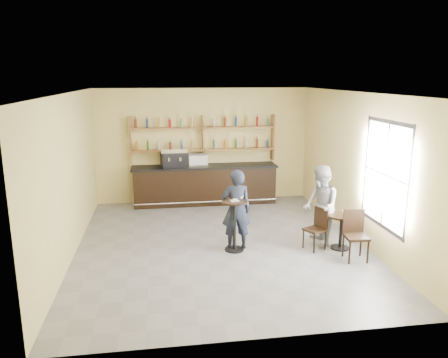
{
  "coord_description": "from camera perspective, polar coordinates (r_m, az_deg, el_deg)",
  "views": [
    {
      "loc": [
        -1.23,
        -8.7,
        3.54
      ],
      "look_at": [
        0.2,
        0.8,
        1.25
      ],
      "focal_mm": 35.0,
      "sensor_mm": 36.0,
      "label": 1
    }
  ],
  "objects": [
    {
      "name": "floor",
      "position": [
        9.47,
        -0.48,
        -8.53
      ],
      "size": [
        7.0,
        7.0,
        0.0
      ],
      "primitive_type": "plane",
      "color": "slate",
      "rests_on": "ground"
    },
    {
      "name": "wall_left",
      "position": [
        9.09,
        -19.57,
        0.3
      ],
      "size": [
        0.0,
        7.0,
        7.0
      ],
      "primitive_type": "plane",
      "rotation": [
        1.57,
        0.0,
        1.57
      ],
      "color": "#E4D081",
      "rests_on": "floor"
    },
    {
      "name": "donut",
      "position": [
        8.82,
        1.46,
        -2.73
      ],
      "size": [
        0.11,
        0.11,
        0.04
      ],
      "primitive_type": "torus",
      "rotation": [
        0.0,
        0.0,
        0.02
      ],
      "color": "gold",
      "rests_on": "napkin"
    },
    {
      "name": "napkin",
      "position": [
        8.83,
        1.38,
        -2.84
      ],
      "size": [
        0.19,
        0.19,
        0.0
      ],
      "primitive_type": "cube",
      "rotation": [
        0.0,
        0.0,
        0.15
      ],
      "color": "white",
      "rests_on": "pedestal_table"
    },
    {
      "name": "bar_counter",
      "position": [
        12.29,
        -2.52,
        -0.72
      ],
      "size": [
        4.03,
        0.79,
        1.09
      ],
      "primitive_type": null,
      "color": "black",
      "rests_on": "floor"
    },
    {
      "name": "pedestal_table",
      "position": [
        9.0,
        1.37,
        -6.12
      ],
      "size": [
        0.66,
        0.66,
        1.07
      ],
      "primitive_type": null,
      "rotation": [
        0.0,
        0.0,
        0.33
      ],
      "color": "black",
      "rests_on": "floor"
    },
    {
      "name": "cup_pedestal",
      "position": [
        8.94,
        2.16,
        -2.33
      ],
      "size": [
        0.16,
        0.16,
        0.1
      ],
      "primitive_type": "imported",
      "rotation": [
        0.0,
        0.0,
        0.32
      ],
      "color": "white",
      "rests_on": "pedestal_table"
    },
    {
      "name": "ceiling",
      "position": [
        8.8,
        -0.53,
        11.19
      ],
      "size": [
        7.0,
        7.0,
        0.0
      ],
      "primitive_type": "plane",
      "rotation": [
        3.14,
        0.0,
        0.0
      ],
      "color": "white",
      "rests_on": "wall_back"
    },
    {
      "name": "patron_second",
      "position": [
        9.38,
        12.49,
        -3.49
      ],
      "size": [
        0.69,
        0.87,
        1.73
      ],
      "primitive_type": "imported",
      "rotation": [
        0.0,
        0.0,
        -1.62
      ],
      "color": "gray",
      "rests_on": "floor"
    },
    {
      "name": "shelf_unit",
      "position": [
        12.26,
        -2.72,
        5.27
      ],
      "size": [
        4.0,
        0.26,
        1.4
      ],
      "primitive_type": null,
      "color": "brown",
      "rests_on": "wall_back"
    },
    {
      "name": "liquor_bottles",
      "position": [
        12.24,
        -2.73,
        6.06
      ],
      "size": [
        3.68,
        0.1,
        1.0
      ],
      "primitive_type": null,
      "color": "#8C5919",
      "rests_on": "shelf_unit"
    },
    {
      "name": "wall_right",
      "position": [
        9.87,
        17.02,
        1.47
      ],
      "size": [
        0.0,
        7.0,
        7.0
      ],
      "primitive_type": "plane",
      "rotation": [
        1.57,
        0.0,
        -1.57
      ],
      "color": "#E4D081",
      "rests_on": "floor"
    },
    {
      "name": "espresso_machine",
      "position": [
        12.06,
        -6.5,
        2.82
      ],
      "size": [
        0.77,
        0.56,
        0.51
      ],
      "primitive_type": null,
      "rotation": [
        0.0,
        0.0,
        0.16
      ],
      "color": "black",
      "rests_on": "bar_counter"
    },
    {
      "name": "man_main",
      "position": [
        9.02,
        1.59,
        -3.99
      ],
      "size": [
        0.62,
        0.41,
        1.69
      ],
      "primitive_type": "imported",
      "rotation": [
        0.0,
        0.0,
        3.13
      ],
      "color": "black",
      "rests_on": "floor"
    },
    {
      "name": "chair_south",
      "position": [
        8.93,
        16.88,
        -7.17
      ],
      "size": [
        0.45,
        0.45,
        0.98
      ],
      "primitive_type": null,
      "rotation": [
        0.0,
        0.0,
        -0.07
      ],
      "color": "black",
      "rests_on": "floor"
    },
    {
      "name": "wall_front",
      "position": [
        5.69,
        4.47,
        -6.58
      ],
      "size": [
        7.0,
        0.0,
        7.0
      ],
      "primitive_type": "plane",
      "rotation": [
        -1.57,
        0.0,
        0.0
      ],
      "color": "#E4D081",
      "rests_on": "floor"
    },
    {
      "name": "pastry_case",
      "position": [
        12.12,
        -3.44,
        2.47
      ],
      "size": [
        0.55,
        0.45,
        0.32
      ],
      "primitive_type": null,
      "rotation": [
        0.0,
        0.0,
        0.06
      ],
      "color": "silver",
      "rests_on": "bar_counter"
    },
    {
      "name": "wall_back",
      "position": [
        12.42,
        -2.77,
        4.4
      ],
      "size": [
        7.0,
        0.0,
        7.0
      ],
      "primitive_type": "plane",
      "rotation": [
        1.57,
        0.0,
        0.0
      ],
      "color": "#E4D081",
      "rests_on": "floor"
    },
    {
      "name": "chair_west",
      "position": [
        9.28,
        11.78,
        -6.45
      ],
      "size": [
        0.5,
        0.5,
        0.87
      ],
      "primitive_type": null,
      "rotation": [
        0.0,
        0.0,
        -1.14
      ],
      "color": "black",
      "rests_on": "floor"
    },
    {
      "name": "window_pane",
      "position": [
        8.8,
        20.34,
        0.49
      ],
      "size": [
        0.0,
        2.0,
        2.0
      ],
      "primitive_type": "plane",
      "rotation": [
        1.57,
        0.0,
        -1.57
      ],
      "color": "white",
      "rests_on": "wall_right"
    },
    {
      "name": "cup_cafe",
      "position": [
        9.35,
        15.45,
        -4.25
      ],
      "size": [
        0.12,
        0.12,
        0.09
      ],
      "primitive_type": "imported",
      "rotation": [
        0.0,
        0.0,
        0.26
      ],
      "color": "white",
      "rests_on": "cafe_table"
    },
    {
      "name": "cafe_table",
      "position": [
        9.46,
        15.01,
        -6.67
      ],
      "size": [
        0.73,
        0.73,
        0.74
      ],
      "primitive_type": null,
      "rotation": [
        0.0,
        0.0,
        0.31
      ],
      "color": "black",
      "rests_on": "floor"
    },
    {
      "name": "window_frame",
      "position": [
        8.8,
        20.31,
        0.49
      ],
      "size": [
        0.04,
        1.7,
        2.1
      ],
      "primitive_type": null,
      "color": "black",
      "rests_on": "wall_right"
    }
  ]
}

